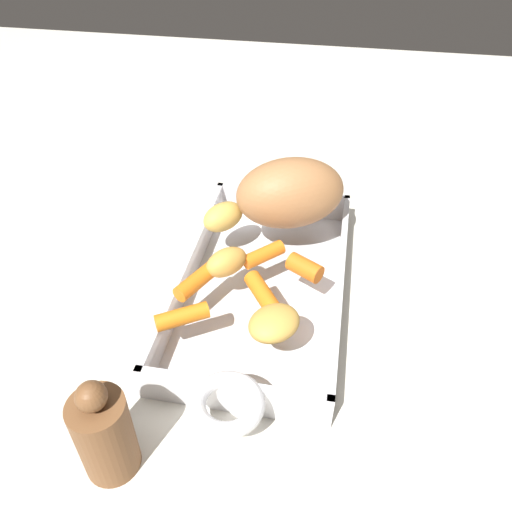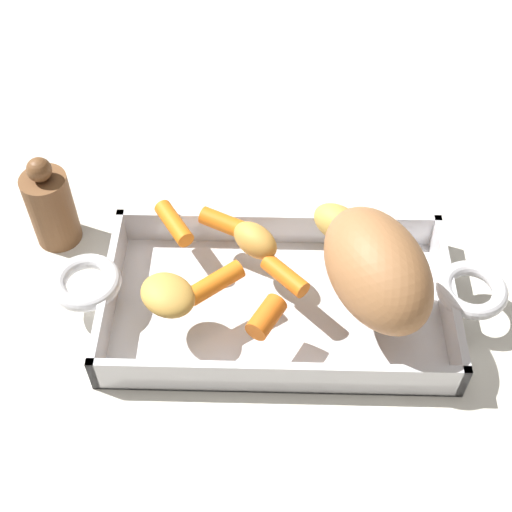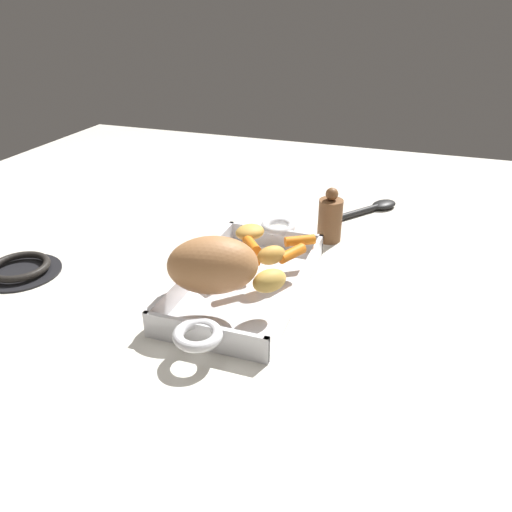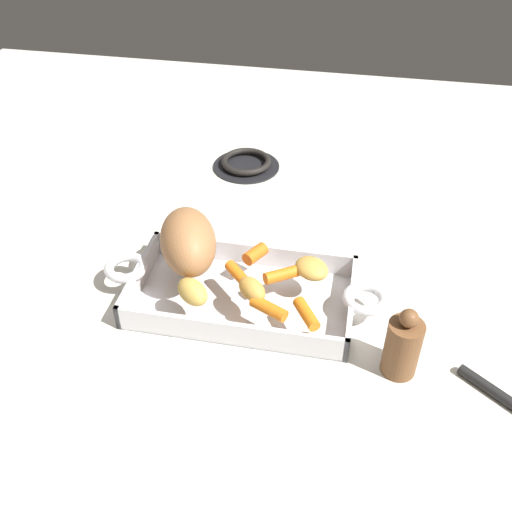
{
  "view_description": "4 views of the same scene",
  "coord_description": "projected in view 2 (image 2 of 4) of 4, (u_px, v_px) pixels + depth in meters",
  "views": [
    {
      "loc": [
        0.49,
        0.08,
        0.48
      ],
      "look_at": [
        0.02,
        -0.01,
        0.08
      ],
      "focal_mm": 35.5,
      "sensor_mm": 36.0,
      "label": 1
    },
    {
      "loc": [
        0.01,
        0.46,
        0.64
      ],
      "look_at": [
        0.02,
        -0.01,
        0.07
      ],
      "focal_mm": 49.27,
      "sensor_mm": 36.0,
      "label": 2
    },
    {
      "loc": [
        -0.74,
        -0.28,
        0.49
      ],
      "look_at": [
        0.01,
        -0.02,
        0.07
      ],
      "focal_mm": 34.67,
      "sensor_mm": 36.0,
      "label": 3
    },
    {
      "loc": [
        0.16,
        -0.72,
        0.7
      ],
      "look_at": [
        0.02,
        0.02,
        0.09
      ],
      "focal_mm": 40.79,
      "sensor_mm": 36.0,
      "label": 4
    }
  ],
  "objects": [
    {
      "name": "potato_golden_large",
      "position": [
        339.0,
        223.0,
        0.77
      ],
      "size": [
        0.07,
        0.07,
        0.04
      ],
      "primitive_type": "ellipsoid",
      "rotation": [
        0.0,
        0.0,
        5.6
      ],
      "color": "gold",
      "rests_on": "roasting_dish"
    },
    {
      "name": "roasting_dish",
      "position": [
        278.0,
        300.0,
        0.77
      ],
      "size": [
        0.49,
        0.21,
        0.05
      ],
      "color": "silver",
      "rests_on": "ground_plane"
    },
    {
      "name": "ground_plane",
      "position": [
        277.0,
        309.0,
        0.79
      ],
      "size": [
        2.12,
        2.12,
        0.0
      ],
      "primitive_type": "plane",
      "color": "silver"
    },
    {
      "name": "baby_carrot_center_right",
      "position": [
        227.0,
        224.0,
        0.79
      ],
      "size": [
        0.06,
        0.05,
        0.02
      ],
      "primitive_type": "cylinder",
      "rotation": [
        1.58,
        0.0,
        4.26
      ],
      "color": "orange",
      "rests_on": "roasting_dish"
    },
    {
      "name": "potato_near_roast",
      "position": [
        168.0,
        295.0,
        0.72
      ],
      "size": [
        0.08,
        0.08,
        0.03
      ],
      "primitive_type": "ellipsoid",
      "rotation": [
        0.0,
        0.0,
        2.45
      ],
      "color": "gold",
      "rests_on": "roasting_dish"
    },
    {
      "name": "pepper_mill",
      "position": [
        51.0,
        206.0,
        0.82
      ],
      "size": [
        0.05,
        0.05,
        0.12
      ],
      "color": "brown",
      "rests_on": "ground_plane"
    },
    {
      "name": "potato_whole",
      "position": [
        255.0,
        240.0,
        0.76
      ],
      "size": [
        0.06,
        0.06,
        0.04
      ],
      "primitive_type": "ellipsoid",
      "rotation": [
        0.0,
        0.0,
        5.54
      ],
      "color": "gold",
      "rests_on": "roasting_dish"
    },
    {
      "name": "baby_carrot_short",
      "position": [
        174.0,
        223.0,
        0.79
      ],
      "size": [
        0.05,
        0.06,
        0.02
      ],
      "primitive_type": "cylinder",
      "rotation": [
        1.57,
        0.0,
        3.7
      ],
      "color": "orange",
      "rests_on": "roasting_dish"
    },
    {
      "name": "pork_roast",
      "position": [
        377.0,
        269.0,
        0.69
      ],
      "size": [
        0.14,
        0.17,
        0.1
      ],
      "primitive_type": "ellipsoid",
      "rotation": [
        0.0,
        0.0,
        5.1
      ],
      "color": "#A56E42",
      "rests_on": "roasting_dish"
    },
    {
      "name": "baby_carrot_northwest",
      "position": [
        215.0,
        283.0,
        0.73
      ],
      "size": [
        0.06,
        0.05,
        0.02
      ],
      "primitive_type": "cylinder",
      "rotation": [
        1.64,
        0.0,
        2.21
      ],
      "color": "orange",
      "rests_on": "roasting_dish"
    },
    {
      "name": "baby_carrot_northeast",
      "position": [
        266.0,
        317.0,
        0.7
      ],
      "size": [
        0.04,
        0.05,
        0.02
      ],
      "primitive_type": "cylinder",
      "rotation": [
        1.57,
        0.0,
        5.76
      ],
      "color": "orange",
      "rests_on": "roasting_dish"
    },
    {
      "name": "baby_carrot_center_left",
      "position": [
        285.0,
        274.0,
        0.74
      ],
      "size": [
        0.05,
        0.05,
        0.02
      ],
      "primitive_type": "cylinder",
      "rotation": [
        1.54,
        0.0,
        3.9
      ],
      "color": "orange",
      "rests_on": "roasting_dish"
    }
  ]
}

